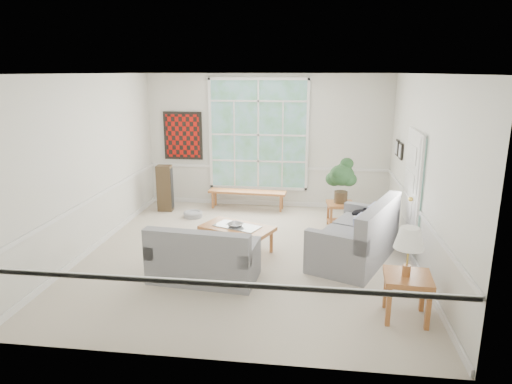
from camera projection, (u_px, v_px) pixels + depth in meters
floor at (249, 254)px, 7.84m from camera, size 5.50×6.00×0.01m
ceiling at (248, 74)px, 7.07m from camera, size 5.50×6.00×0.02m
wall_back at (267, 141)px, 10.33m from camera, size 5.50×0.02×3.00m
wall_front at (206, 229)px, 4.57m from camera, size 5.50×0.02×3.00m
wall_left at (89, 164)px, 7.79m from camera, size 0.02×6.00×3.00m
wall_right at (423, 173)px, 7.11m from camera, size 0.02×6.00×3.00m
window_back at (258, 135)px, 10.28m from camera, size 2.30×0.08×2.40m
entry_door at (410, 191)px, 7.81m from camera, size 0.08×0.90×2.10m
door_sidelight at (418, 195)px, 7.18m from camera, size 0.08×0.26×1.90m
wall_art at (183, 136)px, 10.49m from camera, size 0.90×0.06×1.10m
wall_frame_near at (400, 151)px, 8.78m from camera, size 0.04×0.26×0.32m
wall_frame_far at (397, 148)px, 9.17m from camera, size 0.04×0.26×0.32m
loveseat_right at (355, 230)px, 7.48m from camera, size 1.64×2.11×1.02m
loveseat_front at (204, 252)px, 6.80m from camera, size 1.64×0.96×0.85m
coffee_table at (237, 239)px, 7.89m from camera, size 1.38×1.08×0.45m
pewter_bowl at (235, 225)px, 7.80m from camera, size 0.44×0.44×0.08m
window_bench at (247, 200)px, 10.37m from camera, size 1.77×0.44×0.41m
end_table at (340, 215)px, 9.08m from camera, size 0.57×0.57×0.52m
houseplant at (342, 180)px, 8.93m from camera, size 0.64×0.64×0.90m
side_table at (406, 297)px, 5.72m from camera, size 0.62×0.62×0.59m
table_lamp at (408, 252)px, 5.56m from camera, size 0.45×0.45×0.63m
pet_bed at (193, 214)px, 9.80m from camera, size 0.47×0.47×0.12m
floor_speaker at (165, 188)px, 10.16m from camera, size 0.34×0.27×1.03m
cat at (362, 213)px, 8.06m from camera, size 0.38×0.28×0.17m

